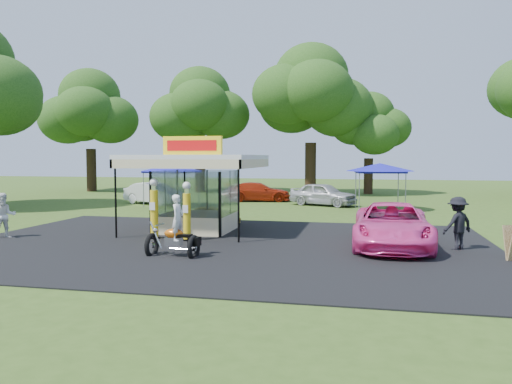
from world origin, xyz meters
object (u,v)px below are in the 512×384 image
motorcycle (176,232)px  bg_car_c (323,194)px  tent_east (380,168)px  gas_station_kiosk (197,191)px  gas_pump_right (187,213)px  gas_pump_left (154,210)px  bg_car_a (154,193)px  kiosk_car (212,215)px  spectator_west (4,216)px  bg_car_b (258,192)px  tent_west (171,168)px  pink_sedan (392,225)px  spectator_east_a (458,224)px

motorcycle → bg_car_c: 18.95m
motorcycle → tent_east: 18.04m
gas_station_kiosk → gas_pump_right: (0.47, -2.53, -0.66)m
gas_station_kiosk → bg_car_c: (4.49, 13.11, -1.00)m
gas_pump_left → bg_car_a: bearing=113.9°
kiosk_car → tent_east: 12.17m
gas_pump_right → tent_east: tent_east is taller
gas_pump_left → spectator_west: bearing=-169.7°
bg_car_b → tent_west: size_ratio=1.20×
motorcycle → tent_west: bearing=116.3°
kiosk_car → bg_car_c: 11.80m
bg_car_b → tent_west: 7.17m
bg_car_b → tent_west: (-4.86, -4.93, 1.86)m
motorcycle → kiosk_car: (-1.19, 7.76, -0.35)m
gas_pump_right → bg_car_c: gas_pump_right is taller
gas_pump_left → tent_east: (9.10, 13.37, 1.46)m
gas_station_kiosk → gas_pump_left: bearing=-112.2°
bg_car_c → pink_sedan: bearing=-143.3°
gas_pump_right → pink_sedan: gas_pump_right is taller
motorcycle → bg_car_a: motorcycle is taller
kiosk_car → gas_station_kiosk: bearing=-180.0°
bg_car_a → kiosk_car: bearing=-121.7°
gas_pump_right → motorcycle: (0.73, -3.02, -0.29)m
gas_pump_left → bg_car_b: bearing=88.6°
pink_sedan → spectator_east_a: (2.22, -0.09, 0.14)m
pink_sedan → tent_west: 18.68m
pink_sedan → tent_east: tent_east is taller
gas_pump_right → bg_car_a: bearing=118.3°
gas_station_kiosk → spectator_east_a: gas_station_kiosk is taller
gas_pump_right → bg_car_b: 17.94m
motorcycle → tent_east: (6.94, 16.55, 1.80)m
spectator_west → tent_west: 14.11m
kiosk_car → bg_car_a: size_ratio=0.62×
spectator_east_a → tent_east: size_ratio=0.46×
gas_pump_left → motorcycle: bearing=-55.7°
spectator_west → bg_car_c: bearing=13.1°
motorcycle → pink_sedan: bearing=29.3°
gas_pump_right → pink_sedan: bearing=2.3°
bg_car_a → tent_east: 15.44m
bg_car_c → bg_car_b: bearing=88.7°
pink_sedan → tent_east: size_ratio=1.40×
bg_car_b → tent_east: tent_east is taller
gas_pump_left → kiosk_car: (0.97, 4.58, -0.70)m
gas_pump_right → spectator_west: gas_pump_right is taller
motorcycle → bg_car_b: size_ratio=0.44×
kiosk_car → tent_west: 10.07m
gas_pump_right → tent_west: tent_west is taller
gas_pump_right → bg_car_b: (-0.99, 17.91, -0.42)m
spectator_west → tent_west: bearing=41.2°
gas_pump_right → spectator_east_a: (9.98, 0.22, -0.17)m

